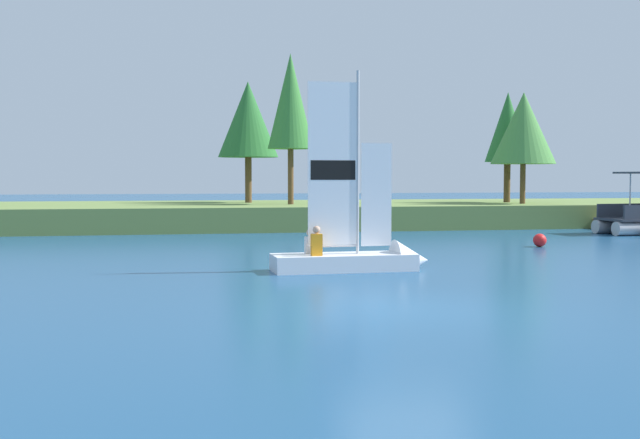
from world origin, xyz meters
The scene contains 9 objects.
ground_plane centered at (0.00, 0.00, 0.00)m, with size 200.00×200.00×0.00m, color navy.
shore_bank centered at (0.00, 25.64, 0.57)m, with size 80.00×10.92×1.13m, color olive.
shoreline_tree_midleft centered at (-0.45, 27.04, 5.50)m, with size 3.18×3.18×6.38m.
shoreline_tree_centre centered at (1.38, 24.12, 6.19)m, with size 2.28×2.28×7.44m.
shoreline_tree_midright centered at (13.10, 22.85, 4.95)m, with size 3.27×3.27×5.63m.
shoreline_tree_right centered at (13.17, 24.90, 5.10)m, with size 2.37×2.37×5.86m.
wooden_dock centered at (16.18, 17.44, 0.24)m, with size 1.44×6.47×0.47m, color brown.
sailboat centered at (0.77, 6.19, 0.42)m, with size 4.34×1.44×5.68m.
channel_buoy centered at (8.52, 11.68, 0.24)m, with size 0.47×0.47×0.47m, color red.
Camera 1 is at (-4.26, -13.97, 2.51)m, focal length 43.53 mm.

